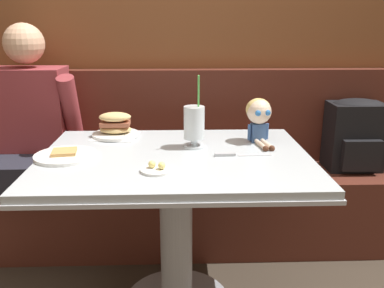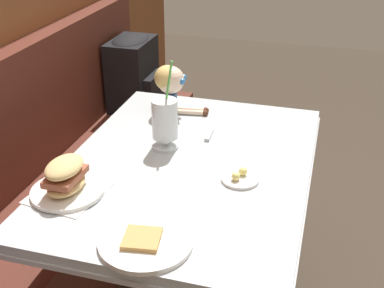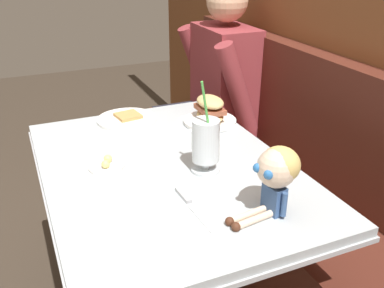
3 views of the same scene
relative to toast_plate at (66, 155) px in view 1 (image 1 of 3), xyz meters
name	(u,v)px [view 1 (image 1 of 3)]	position (x,y,z in m)	size (l,w,h in m)	color
wood_panel_wall	(175,33)	(0.44, 0.88, 0.45)	(4.40, 0.08, 2.40)	brown
booth_bench	(177,188)	(0.44, 0.64, -0.42)	(2.60, 0.48, 1.00)	#512319
diner_table	(176,199)	(0.44, 0.01, -0.21)	(1.11, 0.81, 0.74)	#B2BCC1
toast_plate	(66,155)	(0.00, 0.00, 0.00)	(0.25, 0.25, 0.03)	white
milkshake_glass	(194,124)	(0.52, 0.12, 0.09)	(0.10, 0.10, 0.32)	silver
sandwich_plate	(115,127)	(0.16, 0.31, 0.04)	(0.22, 0.22, 0.12)	white
butter_saucer	(157,169)	(0.38, -0.18, 0.00)	(0.12, 0.12, 0.04)	white
butter_knife	(233,155)	(0.68, -0.01, 0.00)	(0.24, 0.03, 0.01)	silver
seated_doll	(259,114)	(0.82, 0.19, 0.12)	(0.13, 0.23, 0.20)	#385689
backpack	(355,133)	(1.45, 0.62, -0.09)	(0.30, 0.25, 0.41)	black
diner_patron	(30,122)	(-0.34, 0.59, -0.01)	(0.55, 0.48, 0.81)	maroon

